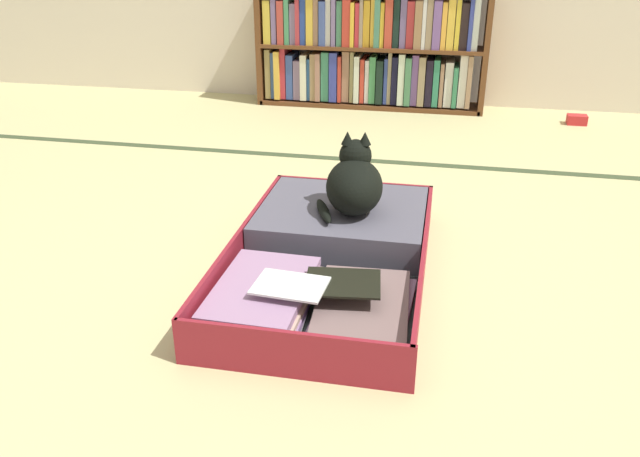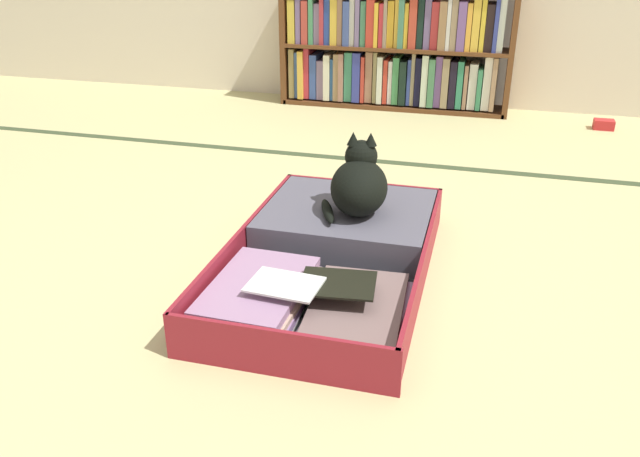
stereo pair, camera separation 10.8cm
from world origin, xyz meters
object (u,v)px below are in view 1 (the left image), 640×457
at_px(black_cat, 354,183).
at_px(small_red_pouch, 577,120).
at_px(bookshelf, 369,49).
at_px(open_suitcase, 332,250).

relative_size(black_cat, small_red_pouch, 2.75).
bearing_deg(black_cat, small_red_pouch, 60.44).
bearing_deg(small_red_pouch, bookshelf, 171.75).
xyz_separation_m(black_cat, small_red_pouch, (0.94, 1.66, -0.19)).
relative_size(bookshelf, small_red_pouch, 12.97).
bearing_deg(open_suitcase, small_red_pouch, 61.47).
xyz_separation_m(bookshelf, small_red_pouch, (1.14, -0.17, -0.30)).
height_order(bookshelf, open_suitcase, bookshelf).
xyz_separation_m(bookshelf, open_suitcase, (0.16, -1.98, -0.27)).
bearing_deg(open_suitcase, bookshelf, 94.50).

